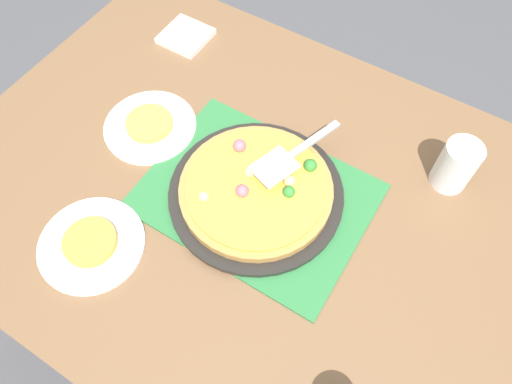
# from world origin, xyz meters

# --- Properties ---
(ground_plane) EXTENTS (8.00, 8.00, 0.00)m
(ground_plane) POSITION_xyz_m (0.00, 0.00, 0.00)
(ground_plane) COLOR #4C4C51
(dining_table) EXTENTS (1.40, 1.00, 0.75)m
(dining_table) POSITION_xyz_m (0.00, 0.00, 0.64)
(dining_table) COLOR brown
(dining_table) RESTS_ON ground_plane
(placemat) EXTENTS (0.48, 0.36, 0.01)m
(placemat) POSITION_xyz_m (0.00, 0.00, 0.75)
(placemat) COLOR #2D753D
(placemat) RESTS_ON dining_table
(pizza_pan) EXTENTS (0.38, 0.38, 0.01)m
(pizza_pan) POSITION_xyz_m (0.00, 0.00, 0.76)
(pizza_pan) COLOR black
(pizza_pan) RESTS_ON placemat
(pizza) EXTENTS (0.33, 0.33, 0.05)m
(pizza) POSITION_xyz_m (0.00, -0.00, 0.78)
(pizza) COLOR #B78442
(pizza) RESTS_ON pizza_pan
(plate_near_left) EXTENTS (0.22, 0.22, 0.01)m
(plate_near_left) POSITION_xyz_m (0.23, 0.28, 0.76)
(plate_near_left) COLOR white
(plate_near_left) RESTS_ON dining_table
(plate_far_right) EXTENTS (0.22, 0.22, 0.01)m
(plate_far_right) POSITION_xyz_m (0.31, -0.03, 0.76)
(plate_far_right) COLOR white
(plate_far_right) RESTS_ON dining_table
(served_slice_left) EXTENTS (0.11, 0.11, 0.02)m
(served_slice_left) POSITION_xyz_m (0.23, 0.28, 0.77)
(served_slice_left) COLOR gold
(served_slice_left) RESTS_ON plate_near_left
(served_slice_right) EXTENTS (0.11, 0.11, 0.02)m
(served_slice_right) POSITION_xyz_m (0.31, -0.03, 0.77)
(served_slice_right) COLOR #EAB747
(served_slice_right) RESTS_ON plate_far_right
(cup_far) EXTENTS (0.08, 0.08, 0.12)m
(cup_far) POSITION_xyz_m (-0.34, -0.26, 0.81)
(cup_far) COLOR white
(cup_far) RESTS_ON dining_table
(pizza_server) EXTENTS (0.12, 0.23, 0.01)m
(pizza_server) POSITION_xyz_m (-0.03, -0.09, 0.82)
(pizza_server) COLOR silver
(pizza_server) RESTS_ON pizza
(napkin_stack) EXTENTS (0.12, 0.12, 0.02)m
(napkin_stack) POSITION_xyz_m (0.43, -0.32, 0.76)
(napkin_stack) COLOR white
(napkin_stack) RESTS_ON dining_table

